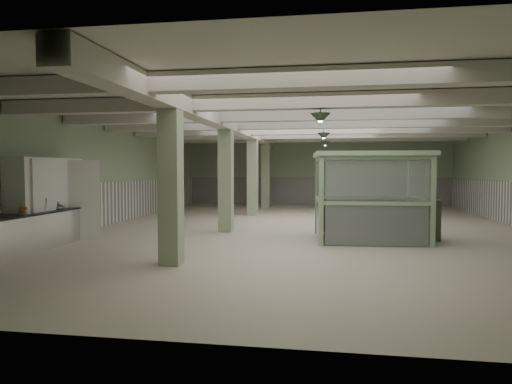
# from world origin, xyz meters

# --- Properties ---
(floor) EXTENTS (20.00, 20.00, 0.00)m
(floor) POSITION_xyz_m (0.00, 0.00, 0.00)
(floor) COLOR beige
(floor) RESTS_ON ground
(ceiling) EXTENTS (14.00, 20.00, 0.02)m
(ceiling) POSITION_xyz_m (0.00, 0.00, 3.60)
(ceiling) COLOR silver
(ceiling) RESTS_ON wall_back
(wall_back) EXTENTS (14.00, 0.02, 3.60)m
(wall_back) POSITION_xyz_m (0.00, 10.00, 1.80)
(wall_back) COLOR #8FA483
(wall_back) RESTS_ON floor
(wall_front) EXTENTS (14.00, 0.02, 3.60)m
(wall_front) POSITION_xyz_m (0.00, -10.00, 1.80)
(wall_front) COLOR #8FA483
(wall_front) RESTS_ON floor
(wall_left) EXTENTS (0.02, 20.00, 3.60)m
(wall_left) POSITION_xyz_m (-7.00, 0.00, 1.80)
(wall_left) COLOR #8FA483
(wall_left) RESTS_ON floor
(wainscot_left) EXTENTS (0.05, 19.90, 1.50)m
(wainscot_left) POSITION_xyz_m (-6.97, 0.00, 0.75)
(wainscot_left) COLOR white
(wainscot_left) RESTS_ON floor
(wainscot_back) EXTENTS (13.90, 0.05, 1.50)m
(wainscot_back) POSITION_xyz_m (0.00, 9.97, 0.75)
(wainscot_back) COLOR white
(wainscot_back) RESTS_ON floor
(girder) EXTENTS (0.45, 19.90, 0.40)m
(girder) POSITION_xyz_m (-2.50, 0.00, 3.38)
(girder) COLOR beige
(girder) RESTS_ON ceiling
(beam_a) EXTENTS (13.90, 0.35, 0.32)m
(beam_a) POSITION_xyz_m (0.00, -7.50, 3.42)
(beam_a) COLOR beige
(beam_a) RESTS_ON ceiling
(beam_b) EXTENTS (13.90, 0.35, 0.32)m
(beam_b) POSITION_xyz_m (0.00, -5.00, 3.42)
(beam_b) COLOR beige
(beam_b) RESTS_ON ceiling
(beam_c) EXTENTS (13.90, 0.35, 0.32)m
(beam_c) POSITION_xyz_m (0.00, -2.50, 3.42)
(beam_c) COLOR beige
(beam_c) RESTS_ON ceiling
(beam_d) EXTENTS (13.90, 0.35, 0.32)m
(beam_d) POSITION_xyz_m (0.00, 0.00, 3.42)
(beam_d) COLOR beige
(beam_d) RESTS_ON ceiling
(beam_e) EXTENTS (13.90, 0.35, 0.32)m
(beam_e) POSITION_xyz_m (0.00, 2.50, 3.42)
(beam_e) COLOR beige
(beam_e) RESTS_ON ceiling
(beam_f) EXTENTS (13.90, 0.35, 0.32)m
(beam_f) POSITION_xyz_m (0.00, 5.00, 3.42)
(beam_f) COLOR beige
(beam_f) RESTS_ON ceiling
(beam_g) EXTENTS (13.90, 0.35, 0.32)m
(beam_g) POSITION_xyz_m (0.00, 7.50, 3.42)
(beam_g) COLOR beige
(beam_g) RESTS_ON ceiling
(column_a) EXTENTS (0.42, 0.42, 3.60)m
(column_a) POSITION_xyz_m (-2.50, -6.00, 1.80)
(column_a) COLOR #9BA887
(column_a) RESTS_ON floor
(column_b) EXTENTS (0.42, 0.42, 3.60)m
(column_b) POSITION_xyz_m (-2.50, -1.00, 1.80)
(column_b) COLOR #9BA887
(column_b) RESTS_ON floor
(column_c) EXTENTS (0.42, 0.42, 3.60)m
(column_c) POSITION_xyz_m (-2.50, 4.00, 1.80)
(column_c) COLOR #9BA887
(column_c) RESTS_ON floor
(column_d) EXTENTS (0.42, 0.42, 3.60)m
(column_d) POSITION_xyz_m (-2.50, 8.00, 1.80)
(column_d) COLOR #9BA887
(column_d) RESTS_ON floor
(pendant_front) EXTENTS (0.44, 0.44, 0.22)m
(pendant_front) POSITION_xyz_m (0.50, -5.00, 3.05)
(pendant_front) COLOR #324131
(pendant_front) RESTS_ON ceiling
(pendant_mid) EXTENTS (0.44, 0.44, 0.22)m
(pendant_mid) POSITION_xyz_m (0.50, 0.50, 3.05)
(pendant_mid) COLOR #324131
(pendant_mid) RESTS_ON ceiling
(pendant_back) EXTENTS (0.44, 0.44, 0.22)m
(pendant_back) POSITION_xyz_m (0.50, 5.50, 3.05)
(pendant_back) COLOR #324131
(pendant_back) RESTS_ON ceiling
(veg_colander) EXTENTS (0.55, 0.55, 0.21)m
(veg_colander) POSITION_xyz_m (-6.41, -3.96, 1.00)
(veg_colander) COLOR #434448
(veg_colander) RESTS_ON prep_counter
(orange_bowl) EXTENTS (0.35, 0.35, 0.10)m
(orange_bowl) POSITION_xyz_m (-6.40, -5.21, 0.95)
(orange_bowl) COLOR #B2B2B7
(orange_bowl) RESTS_ON prep_counter
(walkin_cooler) EXTENTS (1.20, 2.52, 2.31)m
(walkin_cooler) POSITION_xyz_m (-6.62, -4.00, 1.16)
(walkin_cooler) COLOR white
(walkin_cooler) RESTS_ON floor
(guard_booth) EXTENTS (3.19, 2.76, 2.42)m
(guard_booth) POSITION_xyz_m (1.80, -1.97, 1.66)
(guard_booth) COLOR #9AB793
(guard_booth) RESTS_ON floor
(filing_cabinet) EXTENTS (0.44, 0.57, 1.12)m
(filing_cabinet) POSITION_xyz_m (3.55, -1.78, 0.56)
(filing_cabinet) COLOR #535446
(filing_cabinet) RESTS_ON floor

